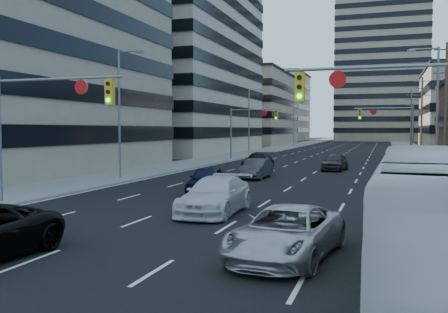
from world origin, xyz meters
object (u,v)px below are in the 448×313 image
object	(u,v)px
silver_suv	(287,233)
sedan_blue	(207,180)
white_van	(216,195)
transit_bus	(437,213)

from	to	relation	value
silver_suv	sedan_blue	distance (m)	14.27
white_van	sedan_blue	bearing A→B (deg)	112.88
silver_suv	transit_bus	distance (m)	3.91
white_van	transit_bus	bearing A→B (deg)	-41.52
white_van	silver_suv	size ratio (longest dim) A/B	1.04
white_van	sedan_blue	xyz separation A→B (m)	(-2.64, 6.26, -0.03)
sedan_blue	silver_suv	bearing A→B (deg)	-69.21
silver_suv	transit_bus	xyz separation A→B (m)	(3.73, -0.78, 0.86)
transit_bus	sedan_blue	xyz separation A→B (m)	(-10.58, 13.29, -0.83)
white_van	sedan_blue	world-z (taller)	white_van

